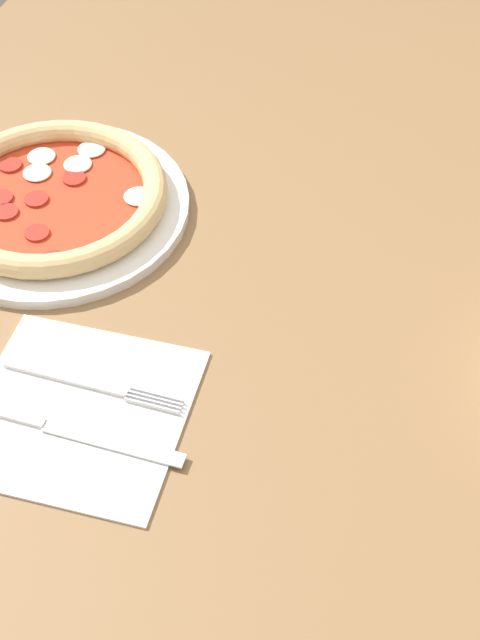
% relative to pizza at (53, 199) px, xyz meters
% --- Properties ---
extents(ground_plane, '(8.00, 8.00, 0.00)m').
position_rel_pizza_xyz_m(ground_plane, '(0.03, 0.27, -0.79)').
color(ground_plane, '#4C4238').
extents(dining_table, '(1.35, 1.08, 0.77)m').
position_rel_pizza_xyz_m(dining_table, '(0.03, 0.27, -0.11)').
color(dining_table, olive).
rests_on(dining_table, ground_plane).
extents(pizza, '(0.29, 0.29, 0.04)m').
position_rel_pizza_xyz_m(pizza, '(0.00, 0.00, 0.00)').
color(pizza, white).
rests_on(pizza, dining_table).
extents(napkin, '(0.20, 0.20, 0.00)m').
position_rel_pizza_xyz_m(napkin, '(0.24, 0.14, -0.02)').
color(napkin, white).
rests_on(napkin, dining_table).
extents(fork, '(0.02, 0.17, 0.00)m').
position_rel_pizza_xyz_m(fork, '(0.21, 0.14, -0.01)').
color(fork, silver).
rests_on(fork, napkin).
extents(knife, '(0.02, 0.22, 0.01)m').
position_rel_pizza_xyz_m(knife, '(0.26, 0.13, -0.01)').
color(knife, silver).
rests_on(knife, napkin).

